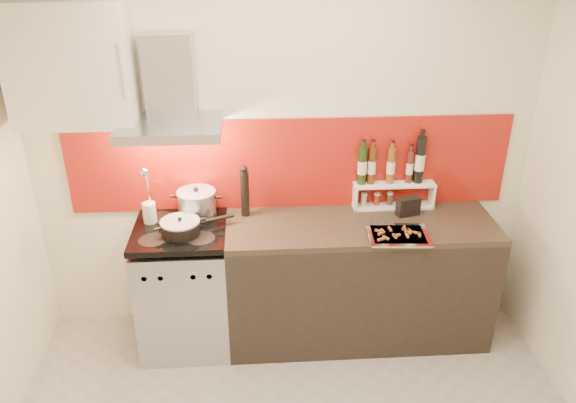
{
  "coord_description": "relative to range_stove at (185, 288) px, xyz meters",
  "views": [
    {
      "loc": [
        -0.21,
        -2.14,
        2.67
      ],
      "look_at": [
        0.0,
        0.95,
        1.15
      ],
      "focal_mm": 35.0,
      "sensor_mm": 36.0,
      "label": 1
    }
  ],
  "objects": [
    {
      "name": "saute_pan",
      "position": [
        0.03,
        -0.07,
        0.51
      ],
      "size": [
        0.47,
        0.28,
        0.12
      ],
      "color": "black",
      "rests_on": "range_stove"
    },
    {
      "name": "upper_cabinet",
      "position": [
        -0.55,
        0.13,
        1.51
      ],
      "size": [
        0.7,
        0.35,
        0.72
      ],
      "primitive_type": "cube",
      "color": "silver",
      "rests_on": "back_wall"
    },
    {
      "name": "utensil_jar",
      "position": [
        -0.2,
        0.09,
        0.58
      ],
      "size": [
        0.09,
        0.13,
        0.42
      ],
      "color": "silver",
      "rests_on": "range_stove"
    },
    {
      "name": "back_wall",
      "position": [
        0.7,
        0.3,
        0.86
      ],
      "size": [
        3.4,
        0.02,
        2.6
      ],
      "primitive_type": "cube",
      "color": "silver",
      "rests_on": "ground"
    },
    {
      "name": "baking_tray",
      "position": [
        1.4,
        -0.2,
        0.47
      ],
      "size": [
        0.41,
        0.33,
        0.03
      ],
      "color": "silver",
      "rests_on": "counter"
    },
    {
      "name": "range_hood",
      "position": [
        0.0,
        0.14,
        1.3
      ],
      "size": [
        0.62,
        0.5,
        0.61
      ],
      "color": "#B7B7BA",
      "rests_on": "back_wall"
    },
    {
      "name": "backsplash",
      "position": [
        0.75,
        0.29,
        0.78
      ],
      "size": [
        3.0,
        0.02,
        0.64
      ],
      "primitive_type": "cube",
      "color": "maroon",
      "rests_on": "back_wall"
    },
    {
      "name": "stock_pot",
      "position": [
        0.11,
        0.15,
        0.56
      ],
      "size": [
        0.26,
        0.26,
        0.22
      ],
      "color": "#B7B7BA",
      "rests_on": "range_stove"
    },
    {
      "name": "pepper_mill",
      "position": [
        0.43,
        0.18,
        0.63
      ],
      "size": [
        0.06,
        0.06,
        0.36
      ],
      "color": "black",
      "rests_on": "counter"
    },
    {
      "name": "range_stove",
      "position": [
        0.0,
        0.0,
        0.0
      ],
      "size": [
        0.6,
        0.6,
        0.91
      ],
      "color": "#B7B7BA",
      "rests_on": "ground"
    },
    {
      "name": "counter",
      "position": [
        1.2,
        0.0,
        0.01
      ],
      "size": [
        1.8,
        0.6,
        0.9
      ],
      "color": "black",
      "rests_on": "ground"
    },
    {
      "name": "step_shelf",
      "position": [
        1.45,
        0.24,
        0.67
      ],
      "size": [
        0.56,
        0.15,
        0.51
      ],
      "color": "white",
      "rests_on": "counter"
    },
    {
      "name": "caddy_box",
      "position": [
        1.53,
        0.1,
        0.52
      ],
      "size": [
        0.17,
        0.11,
        0.13
      ],
      "primitive_type": "cube",
      "rotation": [
        0.0,
        0.0,
        0.27
      ],
      "color": "black",
      "rests_on": "counter"
    }
  ]
}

